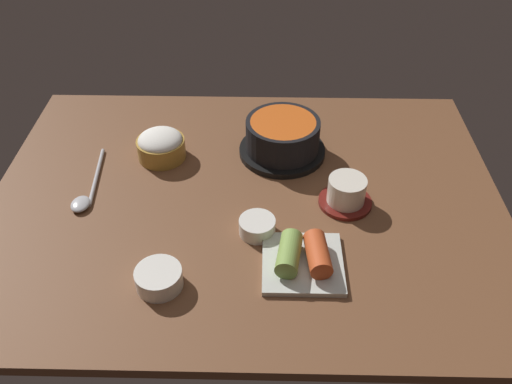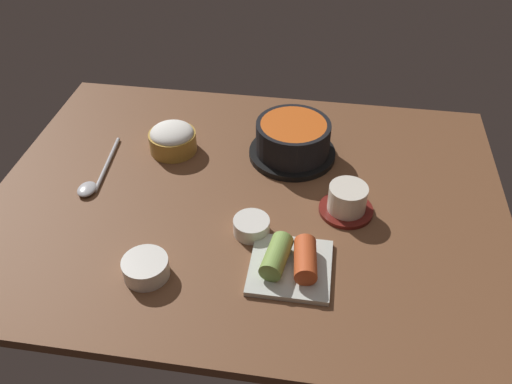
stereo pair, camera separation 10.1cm
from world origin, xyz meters
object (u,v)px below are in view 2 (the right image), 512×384
(rice_bowl, at_px, (172,138))
(side_bowl_near, at_px, (146,267))
(kimchi_plate, at_px, (291,262))
(tea_cup_with_saucer, at_px, (347,200))
(spoon, at_px, (94,180))
(banchan_cup_center, at_px, (252,226))
(stone_pot, at_px, (293,140))

(rice_bowl, xyz_separation_m, side_bowl_near, (0.05, -0.35, -0.01))
(kimchi_plate, relative_size, side_bowl_near, 1.77)
(tea_cup_with_saucer, bearing_deg, kimchi_plate, -118.98)
(kimchi_plate, bearing_deg, spoon, 157.59)
(tea_cup_with_saucer, bearing_deg, side_bowl_near, -147.30)
(kimchi_plate, bearing_deg, banchan_cup_center, 135.40)
(stone_pot, xyz_separation_m, kimchi_plate, (0.03, -0.32, -0.02))
(rice_bowl, relative_size, side_bowl_near, 1.31)
(stone_pot, distance_m, spoon, 0.41)
(tea_cup_with_saucer, xyz_separation_m, kimchi_plate, (-0.09, -0.16, -0.01))
(side_bowl_near, xyz_separation_m, spoon, (-0.18, 0.22, -0.01))
(stone_pot, xyz_separation_m, side_bowl_near, (-0.21, -0.37, -0.02))
(banchan_cup_center, relative_size, spoon, 0.33)
(rice_bowl, xyz_separation_m, spoon, (-0.13, -0.13, -0.02))
(spoon, bearing_deg, stone_pot, 21.39)
(stone_pot, relative_size, rice_bowl, 1.82)
(rice_bowl, distance_m, side_bowl_near, 0.35)
(banchan_cup_center, height_order, side_bowl_near, side_bowl_near)
(tea_cup_with_saucer, relative_size, spoon, 0.51)
(tea_cup_with_saucer, relative_size, banchan_cup_center, 1.55)
(banchan_cup_center, bearing_deg, stone_pot, 78.68)
(stone_pot, distance_m, side_bowl_near, 0.42)
(tea_cup_with_saucer, distance_m, spoon, 0.50)
(banchan_cup_center, xyz_separation_m, spoon, (-0.34, 0.09, -0.01))
(kimchi_plate, bearing_deg, side_bowl_near, -168.48)
(banchan_cup_center, xyz_separation_m, side_bowl_near, (-0.16, -0.13, 0.00))
(banchan_cup_center, height_order, kimchi_plate, kimchi_plate)
(side_bowl_near, bearing_deg, tea_cup_with_saucer, 32.70)
(rice_bowl, height_order, spoon, rice_bowl)
(stone_pot, bearing_deg, spoon, -158.61)
(stone_pot, xyz_separation_m, banchan_cup_center, (-0.05, -0.24, -0.02))
(stone_pot, bearing_deg, rice_bowl, -175.75)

